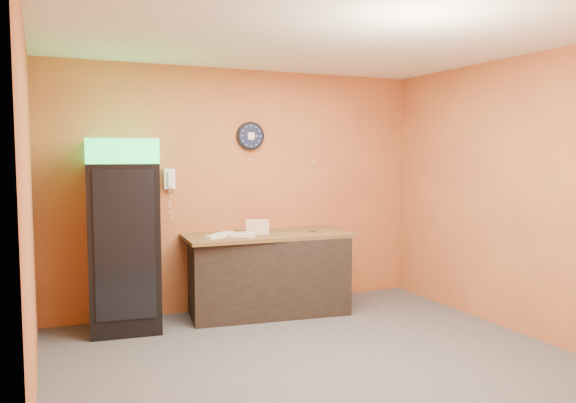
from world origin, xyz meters
TOP-DOWN VIEW (x-y plane):
  - floor at (0.00, 0.00)m, footprint 4.50×4.50m
  - back_wall at (0.00, 2.00)m, footprint 4.50×0.02m
  - left_wall at (-2.25, 0.00)m, footprint 0.02×4.00m
  - right_wall at (2.25, 0.00)m, footprint 0.02×4.00m
  - ceiling at (0.00, 0.00)m, footprint 4.50×4.00m
  - beverage_cooler at (-1.40, 1.61)m, footprint 0.76×0.77m
  - prep_counter at (0.17, 1.61)m, footprint 1.84×1.00m
  - wall_clock at (0.10, 1.97)m, footprint 0.33×0.06m
  - wall_phone at (-0.86, 1.95)m, footprint 0.12×0.11m
  - butcher_paper at (0.17, 1.61)m, footprint 1.92×0.89m
  - sub_roll_stack at (0.05, 1.61)m, footprint 0.27×0.17m
  - wrapped_sandwich_left at (-0.47, 1.50)m, footprint 0.27×0.21m
  - wrapped_sandwich_mid at (-0.17, 1.48)m, footprint 0.30×0.23m
  - wrapped_sandwich_right at (-0.36, 1.59)m, footprint 0.31×0.26m
  - kitchen_tool at (0.03, 1.77)m, footprint 0.06×0.06m

SIDE VIEW (x-z plane):
  - floor at x=0.00m, z-range 0.00..0.00m
  - prep_counter at x=0.17m, z-range 0.00..0.88m
  - butcher_paper at x=0.17m, z-range 0.88..0.92m
  - wrapped_sandwich_left at x=-0.47m, z-range 0.92..0.95m
  - wrapped_sandwich_mid at x=-0.17m, z-range 0.92..0.96m
  - wrapped_sandwich_right at x=-0.36m, z-range 0.92..0.96m
  - kitchen_tool at x=0.03m, z-range 0.92..0.97m
  - beverage_cooler at x=-1.40m, z-range -0.02..1.95m
  - sub_roll_stack at x=0.05m, z-range 0.92..1.08m
  - back_wall at x=0.00m, z-range 0.00..2.80m
  - left_wall at x=-2.25m, z-range 0.00..2.80m
  - right_wall at x=2.25m, z-range 0.00..2.80m
  - wall_phone at x=-0.86m, z-range 1.43..1.65m
  - wall_clock at x=0.10m, z-range 1.86..2.19m
  - ceiling at x=0.00m, z-range 2.79..2.81m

